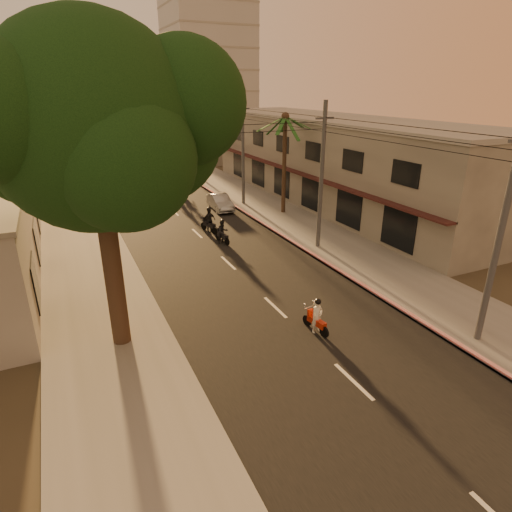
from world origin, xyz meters
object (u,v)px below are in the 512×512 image
object	(u,v)px
scooter_red	(317,317)
scooter_far_c	(163,175)
broadleaf_tree	(105,125)
parked_car	(220,202)
scooter_mid_a	(223,232)
scooter_mid_b	(209,221)
scooter_far_b	(178,185)
palm_tree	(285,122)
scooter_far_a	(174,190)

from	to	relation	value
scooter_red	scooter_far_c	distance (m)	33.19
broadleaf_tree	parked_car	size ratio (longest dim) A/B	3.02
scooter_mid_a	scooter_far_c	size ratio (longest dim) A/B	1.00
scooter_mid_a	parked_car	world-z (taller)	scooter_mid_a
scooter_red	scooter_mid_a	world-z (taller)	scooter_mid_a
scooter_mid_b	parked_car	size ratio (longest dim) A/B	0.46
broadleaf_tree	scooter_mid_a	size ratio (longest dim) A/B	7.22
parked_car	scooter_mid_b	bearing A→B (deg)	-114.69
broadleaf_tree	scooter_mid_b	bearing A→B (deg)	57.44
scooter_mid_a	scooter_far_b	bearing A→B (deg)	76.15
scooter_far_b	parked_car	size ratio (longest dim) A/B	0.50
scooter_mid_b	parked_car	xyz separation A→B (m)	(2.81, 5.31, -0.19)
palm_tree	scooter_mid_a	xyz separation A→B (m)	(-7.03, -4.60, -6.40)
broadleaf_tree	scooter_red	world-z (taller)	broadleaf_tree
parked_car	scooter_far_c	xyz separation A→B (m)	(-1.57, 13.29, 0.11)
scooter_red	broadleaf_tree	bearing A→B (deg)	151.02
palm_tree	parked_car	bearing A→B (deg)	142.75
scooter_red	scooter_far_a	world-z (taller)	scooter_far_a
palm_tree	scooter_red	distance (m)	19.31
broadleaf_tree	parked_car	world-z (taller)	broadleaf_tree
scooter_far_b	scooter_mid_a	bearing A→B (deg)	-104.53
scooter_far_a	scooter_far_c	size ratio (longest dim) A/B	1.14
scooter_mid_a	scooter_mid_b	bearing A→B (deg)	81.65
scooter_mid_b	scooter_far_c	xyz separation A→B (m)	(1.24, 18.61, -0.08)
palm_tree	scooter_mid_b	xyz separation A→B (m)	(-7.08, -2.07, -6.31)
scooter_mid_a	scooter_mid_b	distance (m)	2.53
broadleaf_tree	scooter_red	size ratio (longest dim) A/B	7.54
scooter_far_b	parked_car	bearing A→B (deg)	-86.86
broadleaf_tree	scooter_far_a	distance (m)	25.04
scooter_mid_b	scooter_far_a	distance (m)	10.72
palm_tree	scooter_red	size ratio (longest dim) A/B	5.11
broadleaf_tree	scooter_far_b	distance (m)	26.66
scooter_far_a	scooter_far_b	distance (m)	1.73
scooter_mid_a	broadleaf_tree	bearing A→B (deg)	-138.84
broadleaf_tree	parked_car	xyz separation A→B (m)	(10.34, 17.10, -7.83)
scooter_far_b	scooter_far_a	bearing A→B (deg)	-128.23
scooter_red	scooter_far_b	distance (m)	26.84
broadleaf_tree	scooter_far_c	distance (m)	32.56
scooter_mid_b	broadleaf_tree	bearing A→B (deg)	-138.90
palm_tree	scooter_far_b	distance (m)	13.33
scooter_mid_b	scooter_mid_a	bearing A→B (deg)	-105.17
scooter_red	scooter_far_a	xyz separation A→B (m)	(0.68, 25.27, 0.14)
scooter_mid_b	scooter_far_b	distance (m)	12.30
broadleaf_tree	scooter_far_c	world-z (taller)	broadleaf_tree
palm_tree	scooter_mid_a	distance (m)	10.56
scooter_mid_a	scooter_far_a	world-z (taller)	scooter_far_a
scooter_mid_b	scooter_far_b	xyz separation A→B (m)	(1.17, 12.25, 0.08)
broadleaf_tree	scooter_red	xyz separation A→B (m)	(7.20, -2.76, -7.78)
scooter_far_b	scooter_far_c	xyz separation A→B (m)	(0.07, 6.36, -0.15)
scooter_red	scooter_mid_b	distance (m)	14.56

